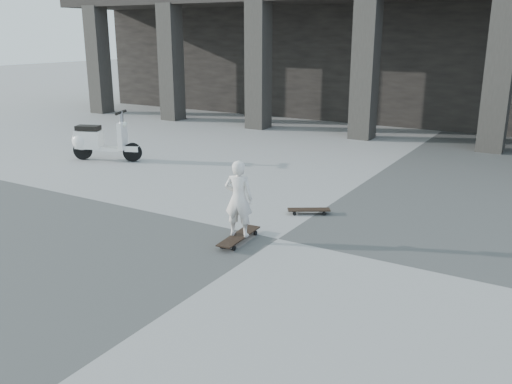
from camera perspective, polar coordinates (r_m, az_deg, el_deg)
The scene contains 6 objects.
ground at distance 8.28m, azimuth 2.34°, elevation -4.96°, with size 90.00×90.00×0.00m, color #464644.
colonnade at distance 20.88m, azimuth 21.47°, elevation 15.36°, with size 28.00×8.82×6.00m.
longboard at distance 8.15m, azimuth -1.80°, elevation -4.72°, with size 0.30×1.00×0.10m.
skateboard_spare at distance 9.41m, azimuth 5.59°, elevation -1.92°, with size 0.72×0.54×0.09m.
child at distance 7.95m, azimuth -1.84°, elevation -0.70°, with size 0.42×0.28×1.15m, color silver.
scooter at distance 13.87m, azimuth -16.61°, elevation 5.21°, with size 1.68×0.90×1.23m.
Camera 1 is at (3.65, -6.79, 3.01)m, focal length 38.00 mm.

